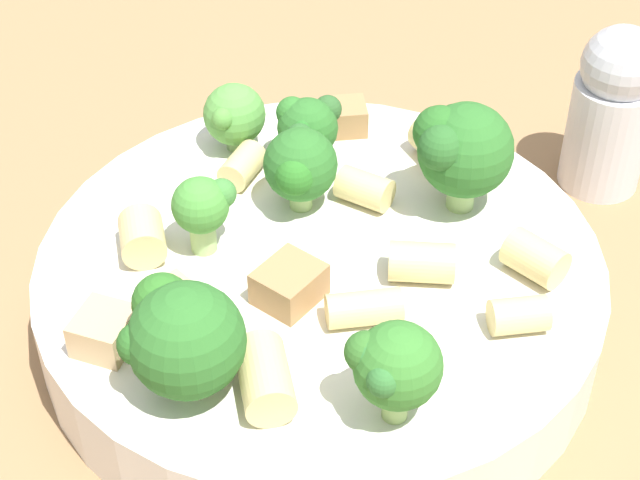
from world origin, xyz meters
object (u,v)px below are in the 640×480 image
(broccoli_floret_2, at_px, (300,166))
(rigatoni_0, at_px, (142,237))
(pasta_bowl, at_px, (320,285))
(rigatoni_3, at_px, (242,166))
(pepper_shaker, at_px, (612,109))
(broccoli_floret_0, at_px, (234,114))
(chicken_chunk_2, at_px, (346,117))
(rigatoni_1, at_px, (364,308))
(rigatoni_2, at_px, (535,258))
(rigatoni_4, at_px, (423,257))
(chicken_chunk_1, at_px, (178,309))
(broccoli_floret_1, at_px, (393,366))
(rigatoni_8, at_px, (256,376))
(chicken_chunk_0, at_px, (104,331))
(broccoli_floret_3, at_px, (182,335))
(broccoli_floret_5, at_px, (307,126))
(rigatoni_6, at_px, (439,144))
(chicken_chunk_3, at_px, (289,284))
(broccoli_floret_4, at_px, (460,149))
(broccoli_floret_6, at_px, (203,208))
(rigatoni_7, at_px, (519,315))
(rigatoni_5, at_px, (365,189))

(broccoli_floret_2, xyz_separation_m, rigatoni_0, (0.05, 0.04, -0.01))
(pasta_bowl, xyz_separation_m, rigatoni_0, (0.07, 0.01, 0.02))
(rigatoni_3, bearing_deg, pepper_shaker, -150.63)
(broccoli_floret_0, relative_size, chicken_chunk_2, 1.78)
(rigatoni_1, distance_m, rigatoni_2, 0.07)
(rigatoni_4, distance_m, chicken_chunk_1, 0.09)
(broccoli_floret_1, distance_m, rigatoni_4, 0.07)
(rigatoni_8, bearing_deg, broccoli_floret_2, -82.56)
(chicken_chunk_2, bearing_deg, chicken_chunk_0, 71.58)
(broccoli_floret_3, bearing_deg, broccoli_floret_5, -92.60)
(broccoli_floret_5, bearing_deg, pasta_bowl, 109.90)
(rigatoni_8, bearing_deg, rigatoni_6, -103.77)
(rigatoni_2, bearing_deg, chicken_chunk_3, 23.26)
(broccoli_floret_4, height_order, rigatoni_4, broccoli_floret_4)
(broccoli_floret_2, bearing_deg, broccoli_floret_5, -80.27)
(rigatoni_2, relative_size, chicken_chunk_0, 1.09)
(broccoli_floret_3, bearing_deg, chicken_chunk_0, -16.97)
(rigatoni_0, height_order, rigatoni_3, rigatoni_0)
(pasta_bowl, distance_m, chicken_chunk_0, 0.09)
(rigatoni_4, relative_size, chicken_chunk_0, 1.21)
(rigatoni_8, height_order, chicken_chunk_1, rigatoni_8)
(rigatoni_0, distance_m, rigatoni_4, 0.11)
(pepper_shaker, bearing_deg, chicken_chunk_1, 50.19)
(broccoli_floret_6, bearing_deg, rigatoni_8, 122.29)
(broccoli_floret_2, xyz_separation_m, rigatoni_7, (-0.09, 0.05, -0.01))
(rigatoni_7, xyz_separation_m, chicken_chunk_0, (0.14, 0.05, 0.00))
(rigatoni_0, bearing_deg, rigatoni_1, 171.33)
(broccoli_floret_1, xyz_separation_m, broccoli_floret_5, (0.06, -0.13, -0.00))
(broccoli_floret_5, xyz_separation_m, rigatoni_7, (-0.10, 0.08, -0.01))
(rigatoni_1, height_order, rigatoni_2, rigatoni_2)
(rigatoni_1, height_order, rigatoni_7, same)
(rigatoni_6, bearing_deg, broccoli_floret_6, 46.06)
(pasta_bowl, xyz_separation_m, rigatoni_2, (-0.08, -0.01, 0.02))
(broccoli_floret_1, xyz_separation_m, rigatoni_7, (-0.04, -0.05, -0.02))
(rigatoni_6, distance_m, chicken_chunk_3, 0.11)
(broccoli_floret_0, bearing_deg, broccoli_floret_4, 170.53)
(rigatoni_2, relative_size, chicken_chunk_1, 1.03)
(pasta_bowl, relative_size, broccoli_floret_4, 4.67)
(rigatoni_0, bearing_deg, chicken_chunk_1, 129.56)
(rigatoni_0, bearing_deg, broccoli_floret_5, -122.32)
(broccoli_floret_6, relative_size, rigatoni_2, 1.48)
(rigatoni_3, height_order, rigatoni_8, rigatoni_8)
(broccoli_floret_1, xyz_separation_m, rigatoni_2, (-0.04, -0.08, -0.02))
(pasta_bowl, distance_m, chicken_chunk_1, 0.07)
(broccoli_floret_1, bearing_deg, broccoli_floret_4, -91.32)
(rigatoni_1, bearing_deg, rigatoni_3, -45.20)
(rigatoni_5, xyz_separation_m, rigatoni_6, (-0.02, -0.04, 0.00))
(broccoli_floret_3, height_order, chicken_chunk_2, broccoli_floret_3)
(rigatoni_7, height_order, pepper_shaker, pepper_shaker)
(broccoli_floret_2, distance_m, broccoli_floret_3, 0.10)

